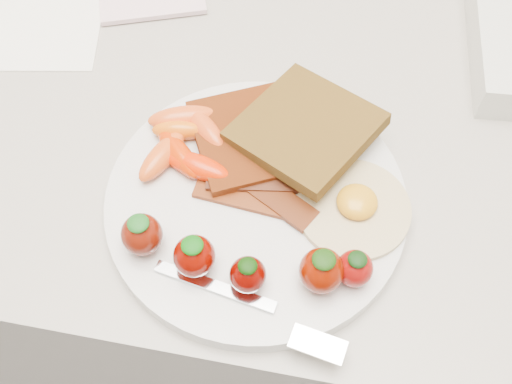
# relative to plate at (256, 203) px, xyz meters

# --- Properties ---
(counter) EXTENTS (2.00, 0.60, 0.90)m
(counter) POSITION_rel_plate_xyz_m (-0.01, 0.15, -0.46)
(counter) COLOR gray
(counter) RESTS_ON ground
(plate) EXTENTS (0.27, 0.27, 0.02)m
(plate) POSITION_rel_plate_xyz_m (0.00, 0.00, 0.00)
(plate) COLOR silver
(plate) RESTS_ON counter
(toast_lower) EXTENTS (0.14, 0.14, 0.01)m
(toast_lower) POSITION_rel_plate_xyz_m (-0.01, 0.06, 0.02)
(toast_lower) COLOR #4F1A09
(toast_lower) RESTS_ON plate
(toast_upper) EXTENTS (0.15, 0.15, 0.03)m
(toast_upper) POSITION_rel_plate_xyz_m (0.03, 0.07, 0.03)
(toast_upper) COLOR black
(toast_upper) RESTS_ON toast_lower
(fried_egg) EXTENTS (0.13, 0.13, 0.02)m
(fried_egg) POSITION_rel_plate_xyz_m (0.09, 0.00, 0.01)
(fried_egg) COLOR beige
(fried_egg) RESTS_ON plate
(bacon_strips) EXTENTS (0.11, 0.07, 0.01)m
(bacon_strips) POSITION_rel_plate_xyz_m (0.00, 0.01, 0.01)
(bacon_strips) COLOR #4E1B07
(bacon_strips) RESTS_ON plate
(baby_carrots) EXTENTS (0.10, 0.10, 0.02)m
(baby_carrots) POSITION_rel_plate_xyz_m (-0.07, 0.04, 0.02)
(baby_carrots) COLOR orange
(baby_carrots) RESTS_ON plate
(strawberries) EXTENTS (0.21, 0.05, 0.05)m
(strawberries) POSITION_rel_plate_xyz_m (0.01, -0.07, 0.03)
(strawberries) COLOR #571004
(strawberries) RESTS_ON plate
(fork) EXTENTS (0.17, 0.06, 0.00)m
(fork) POSITION_rel_plate_xyz_m (0.02, -0.11, 0.01)
(fork) COLOR silver
(fork) RESTS_ON plate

